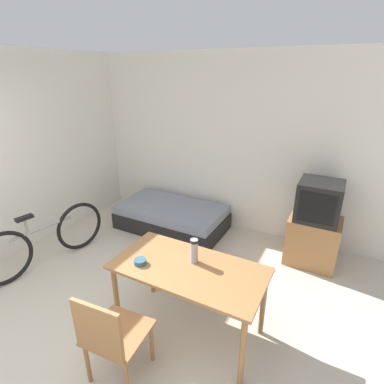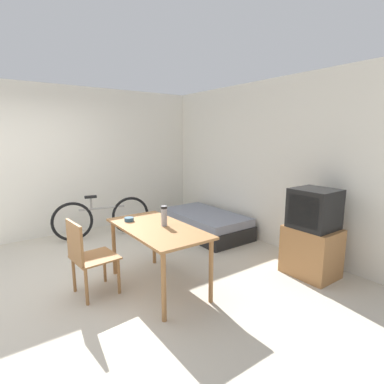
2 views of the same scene
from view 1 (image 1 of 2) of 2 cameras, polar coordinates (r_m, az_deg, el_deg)
name	(u,v)px [view 1 (image 1 of 2)]	position (r m, az deg, el deg)	size (l,w,h in m)	color
ground_plane	(51,383)	(3.19, -25.33, -30.03)	(20.00, 20.00, 0.00)	beige
wall_back	(216,143)	(4.78, 4.60, 9.24)	(5.10, 0.06, 2.70)	silver
wall_left	(33,151)	(4.83, -27.96, 6.85)	(0.06, 4.29, 2.70)	silver
daybed	(172,217)	(4.90, -3.88, -4.76)	(1.71, 0.94, 0.40)	black
tv	(315,226)	(4.22, 22.35, -5.96)	(0.64, 0.50, 1.15)	#9E6B3D
dining_table	(189,275)	(2.86, -0.63, -15.52)	(1.40, 0.71, 0.76)	#9E6B3D
wooden_chair	(110,335)	(2.66, -15.41, -24.83)	(0.50, 0.50, 0.89)	#9E6B3D
bicycle	(45,240)	(4.40, -26.23, -8.25)	(0.35, 1.69, 0.78)	black
thermos_flask	(194,250)	(2.80, 0.40, -10.94)	(0.08, 0.08, 0.24)	#99999E
mate_bowl	(140,262)	(2.87, -9.84, -12.94)	(0.12, 0.12, 0.05)	#335670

